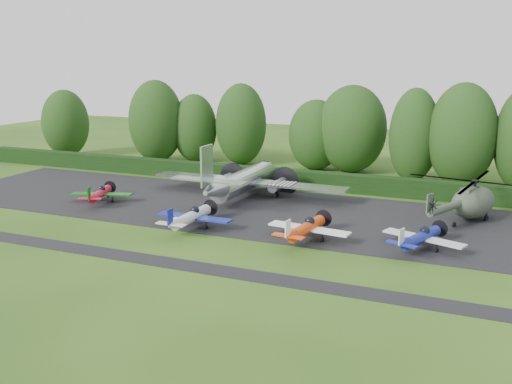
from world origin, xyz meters
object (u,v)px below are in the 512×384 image
at_px(light_plane_red, 100,194).
at_px(light_plane_orange, 307,228).
at_px(transport_plane, 243,180).
at_px(light_plane_white, 191,217).
at_px(light_plane_blue, 421,237).
at_px(helicopter, 473,199).

bearing_deg(light_plane_red, light_plane_orange, 9.34).
bearing_deg(transport_plane, light_plane_white, -89.05).
distance_m(light_plane_white, light_plane_blue, 19.06).
relative_size(transport_plane, light_plane_blue, 3.20).
height_order(light_plane_white, light_plane_blue, light_plane_white).
bearing_deg(light_plane_blue, light_plane_white, 165.95).
height_order(light_plane_orange, light_plane_blue, light_plane_orange).
bearing_deg(light_plane_red, helicopter, 30.75).
height_order(light_plane_orange, helicopter, helicopter).
xyz_separation_m(light_plane_red, light_plane_white, (12.96, -4.38, 0.11)).
xyz_separation_m(transport_plane, light_plane_blue, (19.32, -9.91, -0.91)).
bearing_deg(transport_plane, helicopter, -0.17).
bearing_deg(helicopter, light_plane_orange, -161.70).
xyz_separation_m(light_plane_red, light_plane_blue, (31.93, -2.53, 0.04)).
bearing_deg(light_plane_blue, helicopter, 52.41).
distance_m(light_plane_red, light_plane_white, 13.68).
bearing_deg(light_plane_red, light_plane_blue, 14.02).
bearing_deg(light_plane_blue, transport_plane, 133.22).
height_order(light_plane_red, light_plane_white, light_plane_white).
height_order(light_plane_red, light_plane_blue, light_plane_blue).
bearing_deg(transport_plane, light_plane_blue, -27.91).
height_order(light_plane_white, helicopter, helicopter).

